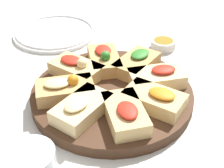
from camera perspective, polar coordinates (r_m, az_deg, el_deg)
The scene contains 12 objects.
ground_plane at distance 0.69m, azimuth 0.00°, elevation -2.72°, with size 3.00×3.00×0.00m, color beige.
serving_board at distance 0.69m, azimuth 0.00°, elevation -1.89°, with size 0.35×0.35×0.02m, color #422819.
focaccia_slice_0 at distance 0.70m, azimuth 8.21°, elevation 1.20°, with size 0.14×0.12×0.04m.
focaccia_slice_1 at distance 0.74m, azimuth 4.55°, elevation 3.80°, with size 0.13×0.09×0.04m.
focaccia_slice_2 at distance 0.75m, azimuth -1.43°, elevation 4.51°, with size 0.12×0.14×0.05m.
focaccia_slice_3 at distance 0.72m, azimuth -6.54°, elevation 2.84°, with size 0.09×0.13×0.05m.
focaccia_slice_4 at distance 0.66m, azimuth -8.61°, elevation -0.94°, with size 0.14×0.12×0.05m.
focaccia_slice_5 at distance 0.61m, azimuth -5.57°, elevation -4.41°, with size 0.13×0.09×0.04m.
focaccia_slice_6 at distance 0.59m, azimuth 2.42°, elevation -5.37°, with size 0.12×0.14×0.04m.
focaccia_slice_7 at distance 0.63m, azimuth 7.83°, elevation -2.74°, with size 0.09×0.13×0.04m.
plate_right at distance 0.98m, azimuth -10.36°, elevation 9.29°, with size 0.25×0.25×0.02m.
dipping_bowl at distance 0.90m, azimuth 9.36°, elevation 7.26°, with size 0.07×0.07×0.02m.
Camera 1 is at (-0.39, -0.38, 0.42)m, focal length 50.00 mm.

